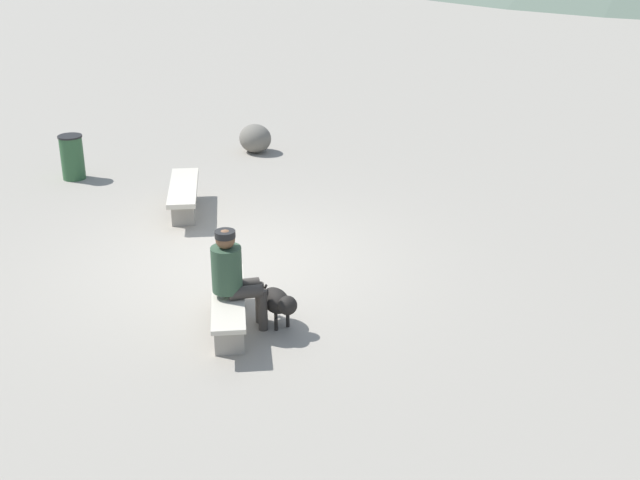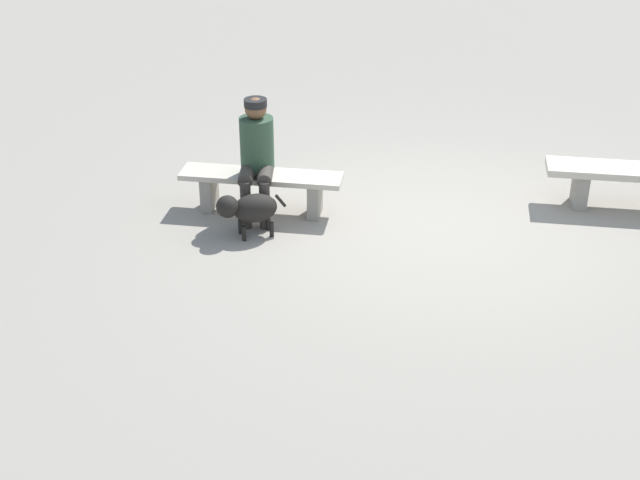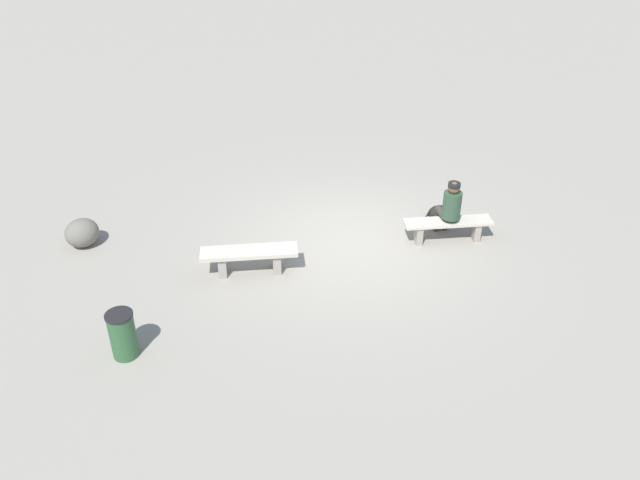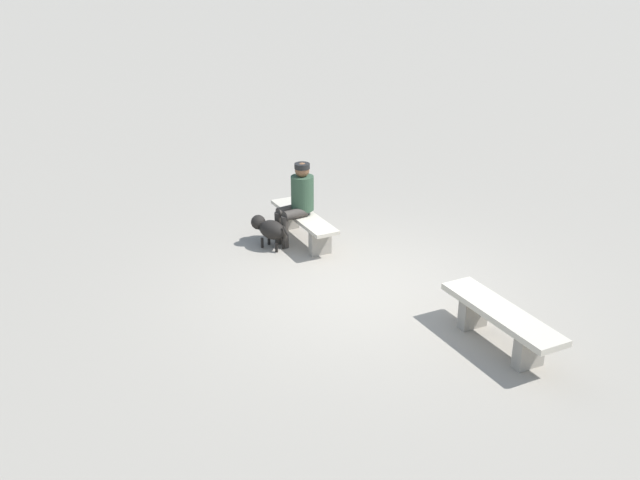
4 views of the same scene
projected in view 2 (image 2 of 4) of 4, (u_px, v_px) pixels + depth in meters
ground at (435, 228)px, 9.20m from camera, size 210.00×210.00×0.06m
bench_left at (629, 179)px, 9.40m from camera, size 1.79×0.72×0.47m
bench_right at (261, 185)px, 9.34m from camera, size 1.75×0.67×0.44m
seated_person at (256, 150)px, 9.08m from camera, size 0.36×0.62×1.26m
dog at (249, 208)px, 8.83m from camera, size 0.70×0.41×0.48m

